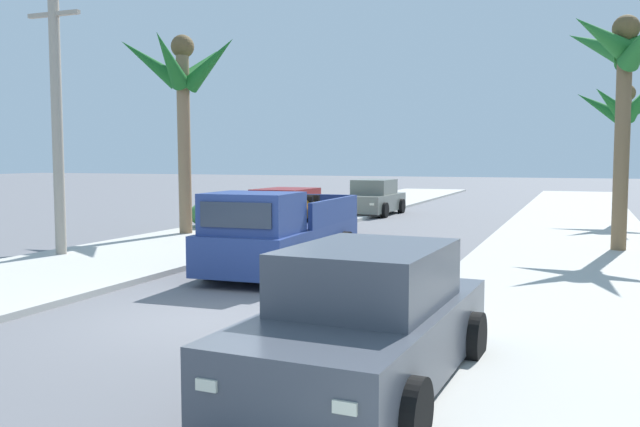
# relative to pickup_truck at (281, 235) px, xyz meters

# --- Properties ---
(ground_plane) EXTENTS (160.00, 160.00, 0.00)m
(ground_plane) POSITION_rel_pickup_truck_xyz_m (0.77, -4.23, -0.81)
(ground_plane) COLOR slate
(sidewalk_left) EXTENTS (4.62, 60.00, 0.12)m
(sidewalk_left) POSITION_rel_pickup_truck_xyz_m (-4.30, 7.77, -0.75)
(sidewalk_left) COLOR #B2AFA8
(sidewalk_left) RESTS_ON ground
(sidewalk_right) EXTENTS (4.62, 60.00, 0.12)m
(sidewalk_right) POSITION_rel_pickup_truck_xyz_m (5.85, 7.77, -0.75)
(sidewalk_right) COLOR #B2AFA8
(sidewalk_right) RESTS_ON ground
(curb_left) EXTENTS (0.16, 60.00, 0.10)m
(curb_left) POSITION_rel_pickup_truck_xyz_m (-3.39, 7.77, -0.76)
(curb_left) COLOR silver
(curb_left) RESTS_ON ground
(curb_right) EXTENTS (0.16, 60.00, 0.10)m
(curb_right) POSITION_rel_pickup_truck_xyz_m (4.94, 7.77, -0.76)
(curb_right) COLOR silver
(curb_right) RESTS_ON ground
(pickup_truck) EXTENTS (2.36, 5.28, 1.80)m
(pickup_truck) POSITION_rel_pickup_truck_xyz_m (0.00, 0.00, 0.00)
(pickup_truck) COLOR navy
(pickup_truck) RESTS_ON ground
(car_left_near) EXTENTS (2.18, 4.33, 1.54)m
(car_left_near) POSITION_rel_pickup_truck_xyz_m (3.96, -6.44, -0.10)
(car_left_near) COLOR #474C56
(car_left_near) RESTS_ON ground
(car_right_near) EXTENTS (2.06, 4.27, 1.54)m
(car_right_near) POSITION_rel_pickup_truck_xyz_m (-2.45, 5.67, -0.10)
(car_right_near) COLOR maroon
(car_right_near) RESTS_ON ground
(car_left_mid) EXTENTS (2.09, 4.29, 1.54)m
(car_left_mid) POSITION_rel_pickup_truck_xyz_m (-2.40, 15.02, -0.10)
(car_left_mid) COLOR slate
(car_left_mid) RESTS_ON ground
(palm_tree_left_fore) EXTENTS (3.34, 3.68, 6.12)m
(palm_tree_left_fore) POSITION_rel_pickup_truck_xyz_m (7.01, 5.69, 4.13)
(palm_tree_left_fore) COLOR brown
(palm_tree_left_fore) RESTS_ON ground
(palm_tree_right_fore) EXTENTS (4.11, 3.50, 5.20)m
(palm_tree_right_fore) POSITION_rel_pickup_truck_xyz_m (7.57, 13.71, 3.37)
(palm_tree_right_fore) COLOR #846B4C
(palm_tree_right_fore) RESTS_ON ground
(palm_tree_right_mid) EXTENTS (3.87, 4.00, 6.27)m
(palm_tree_right_mid) POSITION_rel_pickup_truck_xyz_m (-5.56, 4.81, 4.13)
(palm_tree_right_mid) COLOR #846B4C
(palm_tree_right_mid) RESTS_ON ground
(utility_pole) EXTENTS (1.80, 0.26, 7.12)m
(utility_pole) POSITION_rel_pickup_truck_xyz_m (-5.84, -0.25, 2.95)
(utility_pole) COLOR #9E9384
(utility_pole) RESTS_ON ground
(hedge_bush) EXTENTS (1.80, 2.80, 1.10)m
(hedge_bush) POSITION_rel_pickup_truck_xyz_m (-5.76, 7.43, -0.26)
(hedge_bush) COLOR #387538
(hedge_bush) RESTS_ON ground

